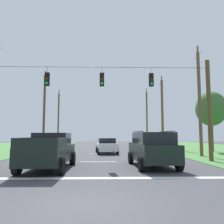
% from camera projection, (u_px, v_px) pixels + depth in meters
% --- Properties ---
extents(ground_plane, '(120.00, 120.00, 0.00)m').
position_uv_depth(ground_plane, '(84.00, 207.00, 5.81)').
color(ground_plane, '#3D3D42').
extents(stop_bar_stripe, '(13.06, 0.45, 0.01)m').
position_uv_depth(stop_bar_stripe, '(93.00, 178.00, 9.66)').
color(stop_bar_stripe, white).
rests_on(stop_bar_stripe, ground).
extents(lane_dash_0, '(2.50, 0.15, 0.01)m').
position_uv_depth(lane_dash_0, '(98.00, 162.00, 15.63)').
color(lane_dash_0, white).
rests_on(lane_dash_0, ground).
extents(lane_dash_1, '(2.50, 0.15, 0.01)m').
position_uv_depth(lane_dash_1, '(101.00, 154.00, 22.52)').
color(lane_dash_1, white).
rests_on(lane_dash_1, ground).
extents(lane_dash_2, '(2.50, 0.15, 0.01)m').
position_uv_depth(lane_dash_2, '(102.00, 149.00, 30.96)').
color(lane_dash_2, white).
rests_on(lane_dash_2, ground).
extents(overhead_signal_span, '(16.01, 0.31, 7.27)m').
position_uv_depth(overhead_signal_span, '(99.00, 105.00, 16.11)').
color(overhead_signal_span, brown).
rests_on(overhead_signal_span, ground).
extents(pickup_truck, '(2.30, 5.41, 1.95)m').
position_uv_depth(pickup_truck, '(50.00, 151.00, 12.40)').
color(pickup_truck, black).
rests_on(pickup_truck, ground).
extents(suv_black, '(2.44, 4.90, 2.05)m').
position_uv_depth(suv_black, '(152.00, 148.00, 13.12)').
color(suv_black, black).
rests_on(suv_black, ground).
extents(distant_car_crossing_white, '(2.35, 4.45, 1.52)m').
position_uv_depth(distant_car_crossing_white, '(107.00, 145.00, 22.87)').
color(distant_car_crossing_white, silver).
rests_on(distant_car_crossing_white, ground).
extents(utility_pole_mid_right, '(0.28, 1.77, 9.84)m').
position_uv_depth(utility_pole_mid_right, '(200.00, 100.00, 20.03)').
color(utility_pole_mid_right, brown).
rests_on(utility_pole_mid_right, ground).
extents(utility_pole_far_right, '(0.33, 2.00, 10.24)m').
position_uv_depth(utility_pole_far_right, '(162.00, 112.00, 31.77)').
color(utility_pole_far_right, brown).
rests_on(utility_pole_far_right, ground).
extents(utility_pole_near_left, '(0.31, 1.86, 10.97)m').
position_uv_depth(utility_pole_near_left, '(147.00, 117.00, 44.06)').
color(utility_pole_near_left, brown).
rests_on(utility_pole_near_left, ground).
extents(utility_pole_distant_right, '(0.33, 1.75, 11.10)m').
position_uv_depth(utility_pole_distant_right, '(44.00, 110.00, 32.40)').
color(utility_pole_distant_right, brown).
rests_on(utility_pole_distant_right, ground).
extents(utility_pole_distant_left, '(0.31, 1.99, 10.62)m').
position_uv_depth(utility_pole_distant_left, '(58.00, 118.00, 43.68)').
color(utility_pole_distant_left, brown).
rests_on(utility_pole_distant_left, ground).
extents(tree_roadside_right, '(3.36, 3.36, 6.68)m').
position_uv_depth(tree_roadside_right, '(211.00, 109.00, 25.36)').
color(tree_roadside_right, brown).
rests_on(tree_roadside_right, ground).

